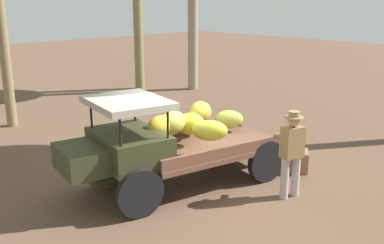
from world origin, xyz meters
name	(u,v)px	position (x,y,z in m)	size (l,w,h in m)	color
ground_plane	(193,180)	(0.00, 0.00, 0.00)	(60.00, 60.00, 0.00)	brown
truck	(165,142)	(0.62, -0.13, 0.92)	(4.63, 2.41, 1.87)	#33351E
farmer	(292,149)	(-0.75, 1.79, 0.93)	(0.54, 0.50, 1.64)	#B6ABAA
wooden_crate	(297,161)	(-1.99, 1.14, 0.22)	(0.49, 0.44, 0.44)	#8B6148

